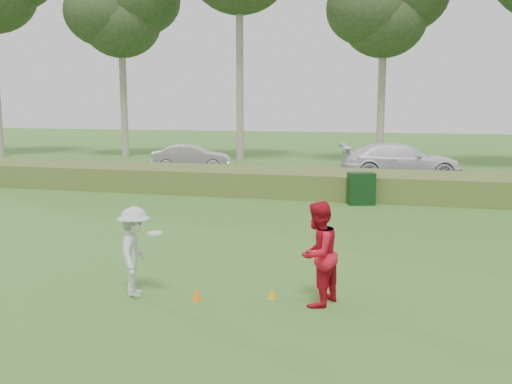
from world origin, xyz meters
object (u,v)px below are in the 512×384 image
(cone_orange, at_px, (197,294))
(player_white, at_px, (135,251))
(car_right, at_px, (400,161))
(car_mid, at_px, (191,158))
(utility_cabinet, at_px, (361,189))
(player_red, at_px, (318,254))
(cone_yellow, at_px, (272,293))

(cone_orange, bearing_deg, player_white, -178.42)
(player_white, distance_m, car_right, 18.30)
(player_white, xyz_separation_m, car_mid, (-5.94, 18.05, -0.10))
(car_mid, bearing_deg, utility_cabinet, -145.09)
(player_red, bearing_deg, player_white, -63.86)
(car_right, bearing_deg, player_white, 154.04)
(utility_cabinet, relative_size, car_right, 0.20)
(cone_yellow, distance_m, car_mid, 19.50)
(utility_cabinet, xyz_separation_m, car_mid, (-9.14, 7.52, 0.16))
(player_red, height_order, car_mid, player_red)
(cone_yellow, bearing_deg, cone_orange, -162.04)
(car_mid, xyz_separation_m, car_right, (10.34, -0.28, 0.14))
(cone_orange, xyz_separation_m, car_mid, (-7.09, 18.01, 0.61))
(cone_orange, bearing_deg, car_mid, 111.49)
(car_mid, bearing_deg, player_red, -168.22)
(player_white, distance_m, car_mid, 19.00)
(utility_cabinet, distance_m, car_right, 7.34)
(player_red, relative_size, cone_yellow, 9.65)
(cone_yellow, bearing_deg, car_right, 83.54)
(cone_yellow, relative_size, car_right, 0.03)
(cone_orange, xyz_separation_m, cone_yellow, (1.28, 0.42, -0.01))
(player_red, bearing_deg, utility_cabinet, -159.57)
(cone_yellow, height_order, car_right, car_right)
(player_white, xyz_separation_m, cone_orange, (1.16, 0.03, -0.71))
(player_red, xyz_separation_m, car_mid, (-9.19, 17.70, -0.19))
(cone_orange, relative_size, car_mid, 0.05)
(player_white, height_order, player_red, player_red)
(player_white, xyz_separation_m, cone_yellow, (2.44, 0.45, -0.72))
(player_white, relative_size, car_right, 0.30)
(player_white, height_order, car_mid, player_white)
(cone_orange, xyz_separation_m, car_right, (3.24, 17.73, 0.75))
(cone_yellow, relative_size, utility_cabinet, 0.17)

